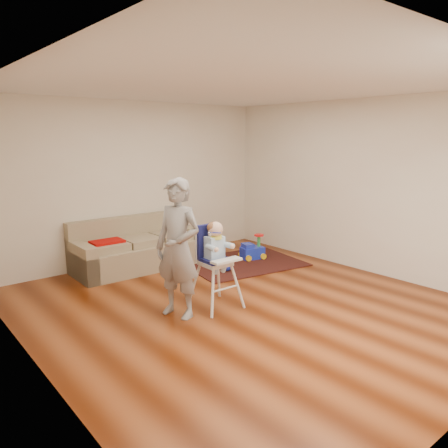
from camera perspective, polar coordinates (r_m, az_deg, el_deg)
ground at (r=5.67m, az=2.61°, el=-10.58°), size 5.50×5.50×0.00m
room_envelope at (r=5.67m, az=-0.81°, el=8.90°), size 5.04×5.52×2.72m
sofa at (r=7.23m, az=-11.00°, el=-2.52°), size 2.13×0.89×0.82m
side_table at (r=6.96m, az=-16.86°, el=-4.93°), size 0.45×0.45×0.45m
area_rug at (r=7.46m, az=2.43°, el=-5.08°), size 2.09×1.70×0.02m
ride_on_toy at (r=7.65m, az=3.73°, el=-2.97°), size 0.44×0.36×0.42m
toy_ball at (r=6.97m, az=0.38°, el=-5.53°), size 0.16×0.16×0.16m
high_chair at (r=5.46m, az=-1.11°, el=-5.53°), size 0.52×0.52×1.11m
adult at (r=5.15m, az=-6.04°, el=-3.20°), size 0.57×0.70×1.66m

